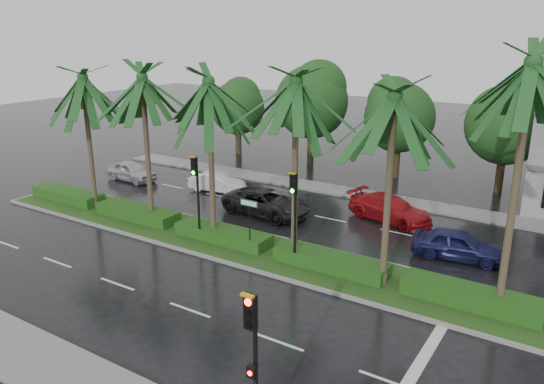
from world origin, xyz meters
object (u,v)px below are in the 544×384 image
Objects in this scene: car_white at (217,182)px; car_red at (390,209)px; signal_median_left at (196,186)px; car_blue at (458,245)px; street_sign at (249,213)px; car_darkgrey at (267,203)px; car_silver at (131,171)px; signal_near at (253,364)px.

car_white is 0.76× the size of car_red.
signal_median_left is 12.70m from car_blue.
street_sign is 5.90m from car_darkgrey.
car_silver is 22.85m from car_blue.
car_blue is at bearing -108.12° from car_white.
car_silver is at bearing 157.07° from street_sign.
car_silver is at bearing 90.18° from car_white.
street_sign is at bearing 112.79° from car_blue.
street_sign is 0.70× the size of car_white.
car_red reaches higher than car_white.
car_silver is 0.95× the size of car_blue.
signal_median_left reaches higher than street_sign.
signal_near is at bearing -44.09° from signal_median_left.
signal_near reaches higher than street_sign.
signal_near is 1.05× the size of car_blue.
signal_median_left is 9.11m from car_white.
car_darkgrey reaches higher than car_silver.
car_darkgrey is at bearing 128.22° from car_red.
car_white is 11.62m from car_red.
signal_median_left reaches higher than car_white.
car_white is (-7.67, 7.26, -1.51)m from street_sign.
signal_median_left reaches higher than car_red.
street_sign reaches higher than car_blue.
signal_near is 13.93m from signal_median_left.
signal_median_left is 3.13m from street_sign.
car_white is (-14.67, 17.13, -1.89)m from signal_near.
car_darkgrey is (11.97, -0.90, 0.06)m from car_silver.
car_red is at bearing -81.44° from car_silver.
street_sign is 0.49× the size of car_darkgrey.
street_sign reaches higher than car_silver.
street_sign is (3.00, 0.18, -0.87)m from signal_median_left.
car_blue is (8.42, 4.87, -1.42)m from street_sign.
car_white is 16.27m from car_blue.
signal_median_left reaches higher than car_blue.
signal_near reaches higher than car_red.
car_darkgrey reaches higher than car_red.
signal_median_left reaches higher than car_silver.
street_sign is at bearing -150.61° from car_darkgrey.
signal_near is 17.86m from car_darkgrey.
car_darkgrey is at bearing 81.03° from car_blue.
signal_near is 12.11m from street_sign.
signal_near is at bearing -54.66° from street_sign.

